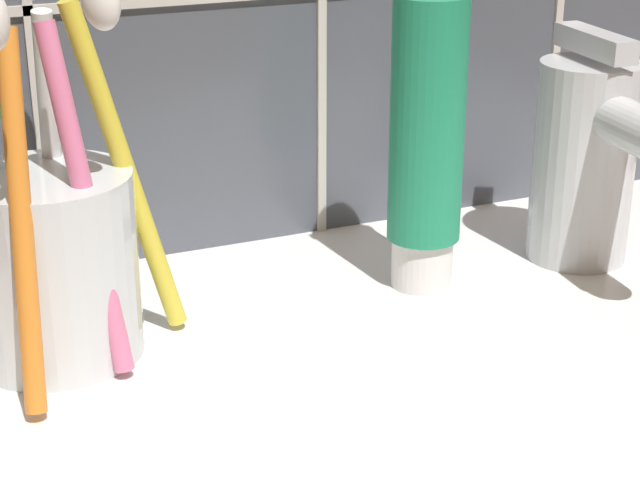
% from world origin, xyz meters
% --- Properties ---
extents(sink_counter, '(0.63, 0.39, 0.02)m').
position_xyz_m(sink_counter, '(0.00, 0.00, 0.01)').
color(sink_counter, white).
rests_on(sink_counter, ground).
extents(toothbrush_cup, '(0.13, 0.13, 0.18)m').
position_xyz_m(toothbrush_cup, '(-0.15, 0.10, 0.07)').
color(toothbrush_cup, silver).
rests_on(toothbrush_cup, sink_counter).
extents(toothpaste_tube, '(0.04, 0.04, 0.16)m').
position_xyz_m(toothpaste_tube, '(0.03, 0.10, 0.10)').
color(toothpaste_tube, white).
rests_on(toothpaste_tube, sink_counter).
extents(sink_faucet, '(0.05, 0.13, 0.13)m').
position_xyz_m(sink_faucet, '(0.13, 0.09, 0.08)').
color(sink_faucet, silver).
rests_on(sink_faucet, sink_counter).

